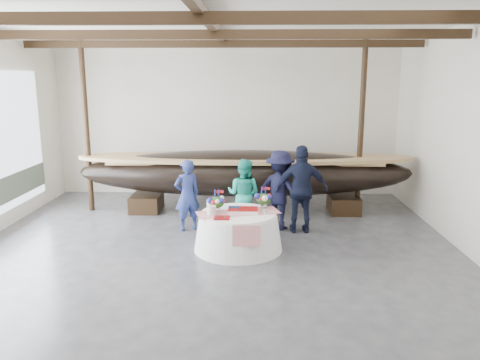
{
  "coord_description": "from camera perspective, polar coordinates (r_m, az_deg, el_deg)",
  "views": [
    {
      "loc": [
        0.76,
        -7.87,
        3.42
      ],
      "look_at": [
        0.48,
        2.6,
        1.14
      ],
      "focal_mm": 35.0,
      "sensor_mm": 36.0,
      "label": 1
    }
  ],
  "objects": [
    {
      "name": "banquet_table",
      "position": [
        9.57,
        -0.23,
        -6.22
      ],
      "size": [
        1.8,
        1.8,
        0.77
      ],
      "color": "white",
      "rests_on": "ground"
    },
    {
      "name": "wall_back",
      "position": [
        13.94,
        -1.6,
        7.45
      ],
      "size": [
        10.0,
        0.02,
        4.5
      ],
      "primitive_type": "cube",
      "color": "silver",
      "rests_on": "ground"
    },
    {
      "name": "wall_front",
      "position": [
        2.33,
        -18.78,
        -18.61
      ],
      "size": [
        10.0,
        0.02,
        4.5
      ],
      "primitive_type": "cube",
      "color": "silver",
      "rests_on": "ground"
    },
    {
      "name": "ceiling",
      "position": [
        7.98,
        -4.2,
        20.0
      ],
      "size": [
        10.0,
        12.0,
        0.01
      ],
      "primitive_type": "cube",
      "color": "white",
      "rests_on": "wall_back"
    },
    {
      "name": "tabletop_items",
      "position": [
        9.54,
        -0.3,
        -2.92
      ],
      "size": [
        1.75,
        1.04,
        0.4
      ],
      "color": "red",
      "rests_on": "banquet_table"
    },
    {
      "name": "guest_man_left",
      "position": [
        10.76,
        4.91,
        -1.24
      ],
      "size": [
        1.37,
        1.2,
        1.83
      ],
      "primitive_type": "imported",
      "rotation": [
        0.0,
        0.0,
        2.59
      ],
      "color": "black",
      "rests_on": "ground"
    },
    {
      "name": "guest_man_right",
      "position": [
        10.54,
        7.55,
        -1.15
      ],
      "size": [
        1.17,
        0.5,
        1.99
      ],
      "primitive_type": "imported",
      "rotation": [
        0.0,
        0.0,
        3.16
      ],
      "color": "black",
      "rests_on": "ground"
    },
    {
      "name": "pavilion_structure",
      "position": [
        8.63,
        -3.67,
        16.1
      ],
      "size": [
        9.8,
        11.76,
        4.5
      ],
      "color": "black",
      "rests_on": "ground"
    },
    {
      "name": "floor",
      "position": [
        8.61,
        -3.73,
        -11.16
      ],
      "size": [
        10.0,
        12.0,
        0.01
      ],
      "primitive_type": "cube",
      "color": "#3D3D42",
      "rests_on": "ground"
    },
    {
      "name": "guest_woman_teal",
      "position": [
        10.73,
        0.44,
        -1.75
      ],
      "size": [
        0.96,
        0.86,
        1.64
      ],
      "primitive_type": "imported",
      "rotation": [
        0.0,
        0.0,
        2.79
      ],
      "color": "#22B096",
      "rests_on": "ground"
    },
    {
      "name": "guest_woman_blue",
      "position": [
        10.72,
        -6.46,
        -1.84
      ],
      "size": [
        0.72,
        0.63,
        1.65
      ],
      "primitive_type": "imported",
      "rotation": [
        0.0,
        0.0,
        3.63
      ],
      "color": "navy",
      "rests_on": "ground"
    },
    {
      "name": "longboat_display",
      "position": [
        12.11,
        0.57,
        0.9
      ],
      "size": [
        8.63,
        1.73,
        1.62
      ],
      "color": "black",
      "rests_on": "ground"
    }
  ]
}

